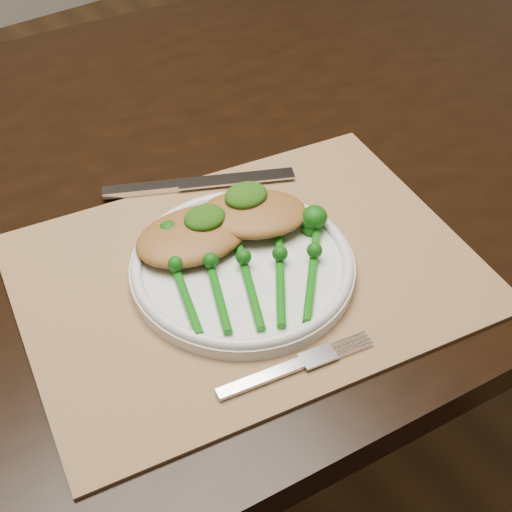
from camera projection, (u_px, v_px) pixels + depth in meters
floor at (130, 463)px, 1.44m from camera, size 4.00×4.00×0.00m
dining_table at (178, 357)px, 1.16m from camera, size 1.69×1.08×0.75m
placemat at (247, 272)px, 0.77m from camera, size 0.54×0.43×0.00m
dinner_plate at (242, 265)px, 0.76m from camera, size 0.24×0.24×0.02m
knife at (181, 185)px, 0.87m from camera, size 0.22×0.12×0.01m
fork at (306, 361)px, 0.68m from camera, size 0.16×0.05×0.01m
chicken_fillet_left at (193, 235)px, 0.77m from camera, size 0.14×0.10×0.03m
chicken_fillet_right at (253, 213)px, 0.79m from camera, size 0.15×0.14×0.02m
pesto_dollop_left at (205, 218)px, 0.77m from camera, size 0.05×0.04×0.02m
pesto_dollop_right at (246, 195)px, 0.79m from camera, size 0.05×0.04×0.02m
broccolini_bundle at (247, 278)px, 0.74m from camera, size 0.23×0.23×0.04m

